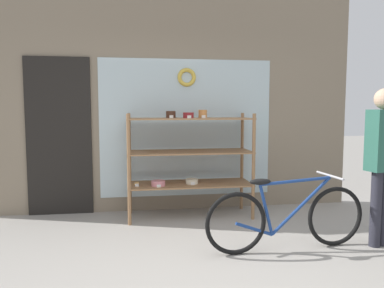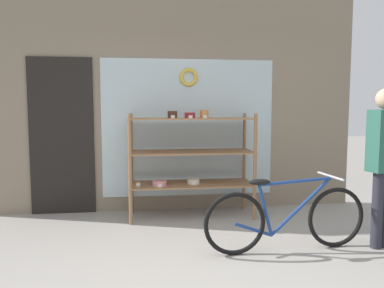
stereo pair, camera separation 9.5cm
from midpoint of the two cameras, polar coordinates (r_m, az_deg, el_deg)
The scene contains 4 objects.
storefront_facade at distance 5.24m, azimuth -2.71°, elevation 7.62°, with size 5.17×0.13×3.34m.
display_case at distance 4.88m, azimuth 0.25°, elevation -1.44°, with size 1.61×0.57×1.41m.
bicycle at distance 3.92m, azimuth 14.85°, elevation -10.82°, with size 1.71×0.46×0.75m.
pedestrian at distance 4.25m, azimuth 27.81°, elevation -1.51°, with size 0.35×0.24×1.63m.
Camera 2 is at (-0.42, -2.79, 1.43)m, focal length 35.00 mm.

